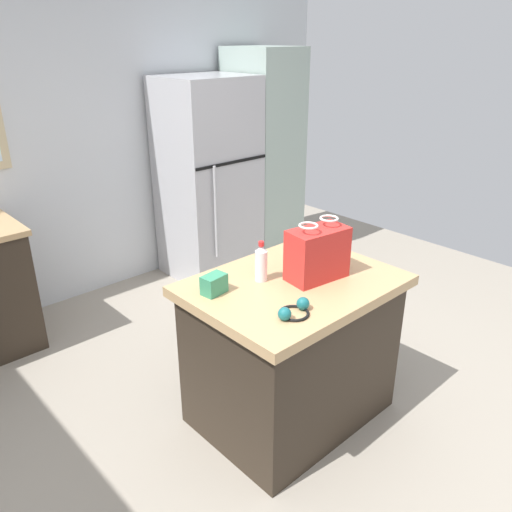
% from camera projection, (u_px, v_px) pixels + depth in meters
% --- Properties ---
extents(ground, '(6.54, 6.54, 0.00)m').
position_uv_depth(ground, '(292.00, 437.00, 2.90)').
color(ground, '#9E9384').
extents(back_wall, '(5.45, 0.13, 2.63)m').
position_uv_depth(back_wall, '(67.00, 142.00, 4.06)').
color(back_wall, silver).
rests_on(back_wall, ground).
extents(kitchen_island, '(1.12, 0.84, 0.89)m').
position_uv_depth(kitchen_island, '(292.00, 349.00, 2.92)').
color(kitchen_island, '#33281E').
rests_on(kitchen_island, ground).
extents(refrigerator, '(0.78, 0.71, 1.79)m').
position_uv_depth(refrigerator, '(208.00, 180.00, 4.62)').
color(refrigerator, '#B7B7BC').
rests_on(refrigerator, ground).
extents(tall_cabinet, '(0.55, 0.64, 2.01)m').
position_uv_depth(tall_cabinet, '(263.00, 156.00, 5.00)').
color(tall_cabinet, '#9EB2A8').
rests_on(tall_cabinet, ground).
extents(shopping_bag, '(0.35, 0.22, 0.33)m').
position_uv_depth(shopping_bag, '(317.00, 253.00, 2.72)').
color(shopping_bag, red).
rests_on(shopping_bag, kitchen_island).
extents(small_box, '(0.14, 0.10, 0.10)m').
position_uv_depth(small_box, '(214.00, 284.00, 2.60)').
color(small_box, '#388E66').
rests_on(small_box, kitchen_island).
extents(bottle, '(0.07, 0.07, 0.22)m').
position_uv_depth(bottle, '(261.00, 263.00, 2.71)').
color(bottle, white).
rests_on(bottle, kitchen_island).
extents(ear_defenders, '(0.20, 0.16, 0.06)m').
position_uv_depth(ear_defenders, '(294.00, 310.00, 2.41)').
color(ear_defenders, black).
rests_on(ear_defenders, kitchen_island).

